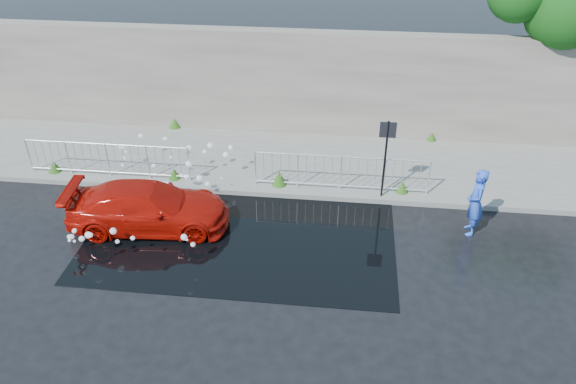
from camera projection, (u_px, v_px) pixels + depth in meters
name	position (u px, v px, depth m)	size (l,w,h in m)	color
ground	(215.00, 257.00, 14.03)	(90.00, 90.00, 0.00)	black
pavement	(249.00, 159.00, 18.21)	(30.00, 4.00, 0.15)	slate
curb	(237.00, 191.00, 16.52)	(30.00, 0.25, 0.16)	slate
retaining_wall	(258.00, 81.00, 19.09)	(30.00, 0.60, 3.50)	#625B53
puddle	(242.00, 234.00, 14.83)	(8.00, 5.00, 0.01)	black
sign_post	(386.00, 147.00, 15.33)	(0.45, 0.06, 2.50)	black
railing_left	(107.00, 159.00, 16.85)	(5.05, 0.05, 1.10)	silver
railing_right	(341.00, 172.00, 16.18)	(5.05, 0.05, 1.10)	silver
weeds	(239.00, 161.00, 17.57)	(12.17, 3.93, 0.45)	#1D4211
water_spray	(157.00, 184.00, 15.69)	(3.50, 5.58, 1.00)	white
red_car	(148.00, 207.00, 14.83)	(1.72, 4.23, 1.23)	#B00F07
person	(475.00, 202.00, 14.43)	(0.68, 0.45, 1.87)	blue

